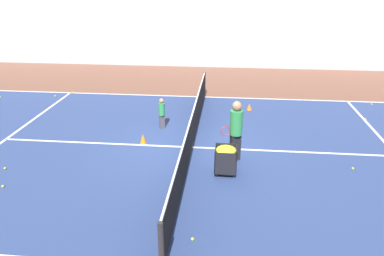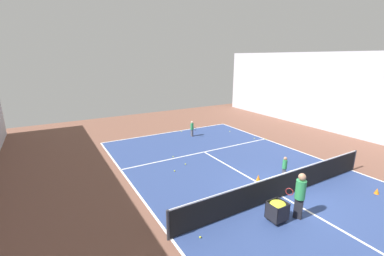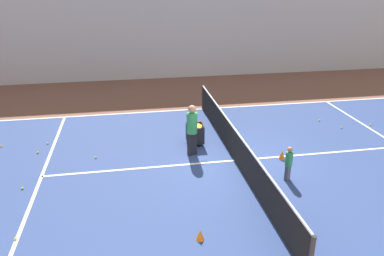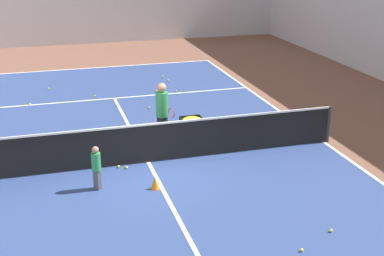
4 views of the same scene
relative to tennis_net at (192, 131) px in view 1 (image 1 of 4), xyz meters
The scene contains 23 objects.
ground_plane 0.57m from the tennis_net, ahead, with size 38.20×38.20×0.00m, color brown.
court_playing_area 0.57m from the tennis_net, ahead, with size 10.55×22.45×0.00m.
line_sideline_left 5.30m from the tennis_net, behind, with size 0.10×22.45×0.00m, color white.
line_service_near 6.20m from the tennis_net, 90.00° to the right, with size 10.55×0.10×0.00m, color white.
line_centre_service 0.56m from the tennis_net, ahead, with size 0.10×12.35×0.00m, color white.
hall_enclosure_left 11.50m from the tennis_net, behind, with size 0.15×34.50×6.18m.
tennis_net is the anchor object (origin of this frame).
coach_at_net 1.57m from the tennis_net, 61.71° to the left, with size 0.51×0.68×1.80m.
child_midcourt 1.92m from the tennis_net, 140.91° to the right, with size 0.30×0.30×1.10m.
ball_cart 1.87m from the tennis_net, 34.89° to the left, with size 0.63×0.58×0.77m.
training_cone_0 4.24m from the tennis_net, 152.89° to the left, with size 0.20×0.20×0.26m, color orange.
training_cone_1 1.66m from the tennis_net, 95.75° to the right, with size 0.21×0.21×0.31m, color orange.
tennis_ball_0 0.99m from the tennis_net, behind, with size 0.07×0.07×0.07m, color yellow.
tennis_ball_1 5.44m from the tennis_net, 68.68° to the right, with size 0.07×0.07×0.07m, color yellow.
tennis_ball_4 8.02m from the tennis_net, 130.90° to the right, with size 0.07×0.07×0.07m, color yellow.
tennis_ball_7 9.93m from the tennis_net, 115.32° to the right, with size 0.07×0.07×0.07m, color yellow.
tennis_ball_9 5.41m from the tennis_net, 57.69° to the right, with size 0.07×0.07×0.07m, color yellow.
tennis_ball_10 4.73m from the tennis_net, 77.92° to the left, with size 0.07×0.07×0.07m, color yellow.
tennis_ball_11 8.55m from the tennis_net, 124.68° to the left, with size 0.07×0.07×0.07m, color yellow.
tennis_ball_12 4.48m from the tennis_net, ahead, with size 0.07×0.07×0.07m, color yellow.
tennis_ball_15 6.92m from the tennis_net, 115.98° to the left, with size 0.07×0.07×0.07m, color yellow.
tennis_ball_18 8.09m from the tennis_net, 125.09° to the right, with size 0.07×0.07×0.07m, color yellow.
tennis_ball_20 0.87m from the tennis_net, 158.23° to the right, with size 0.07×0.07×0.07m, color yellow.
Camera 1 is at (10.59, 1.08, 5.02)m, focal length 35.00 mm.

